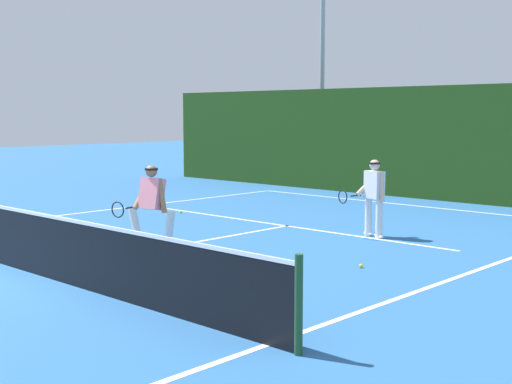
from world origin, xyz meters
name	(u,v)px	position (x,y,z in m)	size (l,w,h in m)	color
ground_plane	(28,272)	(0.00, 0.00, 0.00)	(80.00, 80.00, 0.00)	#2C65A1
court_line_baseline_far	(405,205)	(0.00, 11.42, 0.00)	(10.40, 0.10, 0.01)	white
court_line_sideline_right	(267,345)	(5.20, 0.00, 0.00)	(0.10, 22.84, 0.01)	white
court_line_service	(287,226)	(0.00, 6.35, 0.00)	(8.48, 0.10, 0.01)	white
court_line_centre	(180,245)	(0.00, 3.20, 0.00)	(0.10, 6.40, 0.01)	white
tennis_net	(27,240)	(0.00, 0.00, 0.51)	(11.39, 0.09, 1.08)	#1E4723
player_near	(151,205)	(0.24, 2.32, 0.89)	(1.08, 0.88, 1.62)	silver
player_far	(373,195)	(2.22, 6.51, 0.88)	(0.89, 0.88, 1.60)	silver
tennis_ball	(361,266)	(3.72, 3.92, 0.03)	(0.07, 0.07, 0.07)	#D1E033
tennis_ball_extra	(181,212)	(-3.31, 6.04, 0.03)	(0.07, 0.07, 0.07)	#D1E033
back_fence_windscreen	(435,143)	(0.00, 12.98, 1.67)	(22.32, 0.12, 3.35)	#1E4013
light_pole	(322,53)	(-5.77, 14.98, 4.72)	(0.55, 0.44, 7.73)	#9EA39E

